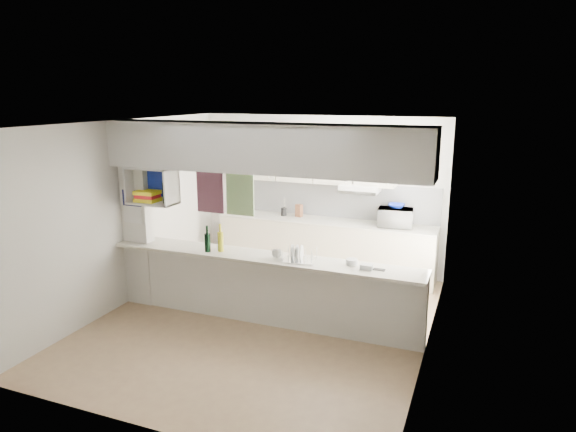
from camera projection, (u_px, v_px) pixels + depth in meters
The scene contains 16 objects.
floor at pixel (262, 322), 6.79m from camera, with size 4.80×4.80×0.00m, color #9A7859.
ceiling at pixel (260, 123), 6.18m from camera, with size 4.80×4.80×0.00m, color white.
wall_back at pixel (320, 193), 8.66m from camera, with size 4.20×4.20×0.00m, color silver.
wall_left at pixel (126, 213), 7.23m from camera, with size 4.80×4.80×0.00m, color silver.
wall_right at pixel (432, 244), 5.74m from camera, with size 4.80×4.80×0.00m, color silver.
servery_partition at pixel (248, 198), 6.47m from camera, with size 4.20×0.50×2.60m.
cubby_shelf at pixel (153, 188), 6.89m from camera, with size 0.65×0.35×0.50m.
kitchen_run at pixel (324, 225), 8.48m from camera, with size 3.60×0.63×2.24m.
microwave at pixel (396, 218), 7.97m from camera, with size 0.53×0.36×0.29m, color white.
bowl at pixel (397, 206), 7.96m from camera, with size 0.26×0.26×0.06m, color navy.
dish_rack at pixel (300, 254), 6.36m from camera, with size 0.42×0.34×0.21m.
cup at pixel (277, 254), 6.45m from camera, with size 0.12×0.12×0.10m, color white.
wine_bottles at pixel (214, 241), 6.72m from camera, with size 0.23×0.16×0.37m.
plastic_tubs at pixel (358, 264), 6.15m from camera, with size 0.49×0.22×0.07m.
utensil_jar at pixel (284, 212), 8.70m from camera, with size 0.10×0.10×0.14m, color black.
knife_block at pixel (299, 211), 8.63m from camera, with size 0.11×0.08×0.21m, color brown.
Camera 1 is at (2.61, -5.72, 2.95)m, focal length 32.00 mm.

